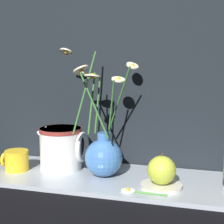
# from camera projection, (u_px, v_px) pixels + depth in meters

# --- Properties ---
(ground_plane) EXTENTS (6.00, 6.00, 0.00)m
(ground_plane) POSITION_uv_depth(u_px,v_px,m) (116.00, 181.00, 1.07)
(ground_plane) COLOR black
(shelf) EXTENTS (0.77, 0.27, 0.01)m
(shelf) POSITION_uv_depth(u_px,v_px,m) (116.00, 179.00, 1.07)
(shelf) COLOR #9EA8B2
(shelf) RESTS_ON ground_plane
(vase_with_flowers) EXTENTS (0.23, 0.22, 0.36)m
(vase_with_flowers) POSITION_uv_depth(u_px,v_px,m) (103.00, 153.00, 1.07)
(vase_with_flowers) COLOR #3F72B7
(vase_with_flowers) RESTS_ON shelf
(yellow_mug) EXTENTS (0.08, 0.07, 0.06)m
(yellow_mug) POSITION_uv_depth(u_px,v_px,m) (16.00, 160.00, 1.13)
(yellow_mug) COLOR yellow
(yellow_mug) RESTS_ON shelf
(ceramic_pitcher) EXTENTS (0.15, 0.13, 0.14)m
(ceramic_pitcher) POSITION_uv_depth(u_px,v_px,m) (61.00, 147.00, 1.13)
(ceramic_pitcher) COLOR white
(ceramic_pitcher) RESTS_ON shelf
(saucer_plate) EXTENTS (0.11, 0.11, 0.01)m
(saucer_plate) POSITION_uv_depth(u_px,v_px,m) (161.00, 186.00, 0.98)
(saucer_plate) COLOR silver
(saucer_plate) RESTS_ON shelf
(orange_fruit) EXTENTS (0.08, 0.08, 0.08)m
(orange_fruit) POSITION_uv_depth(u_px,v_px,m) (162.00, 170.00, 0.98)
(orange_fruit) COLOR #B7C638
(orange_fruit) RESTS_ON saucer_plate
(loose_daisy) EXTENTS (0.12, 0.04, 0.01)m
(loose_daisy) POSITION_uv_depth(u_px,v_px,m) (133.00, 191.00, 0.95)
(loose_daisy) COLOR #4C8E3D
(loose_daisy) RESTS_ON shelf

